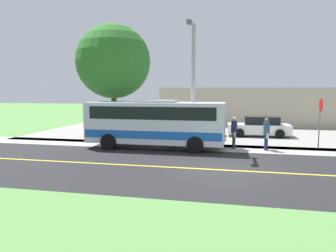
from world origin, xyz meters
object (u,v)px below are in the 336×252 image
street_light_pole (193,80)px  tree_curbside (113,62)px  stop_sign (320,115)px  parked_car_near (259,127)px  shuttle_bus_front (156,122)px  commercial_building (264,105)px  pedestrian_waiting (234,131)px  pedestrian_with_bags (266,133)px

street_light_pole → tree_curbside: 6.47m
stop_sign → parked_car_near: (-4.47, -2.98, -1.28)m
shuttle_bus_front → commercial_building: 18.45m
stop_sign → commercial_building: bearing=-173.3°
shuttle_bus_front → parked_car_near: shuttle_bus_front is taller
stop_sign → parked_car_near: stop_sign is taller
tree_curbside → street_light_pole: bearing=66.3°
pedestrian_waiting → street_light_pole: bearing=-81.6°
pedestrian_with_bags → commercial_building: commercial_building is taller
shuttle_bus_front → pedestrian_with_bags: size_ratio=4.44×
pedestrian_with_bags → stop_sign: size_ratio=0.63×
pedestrian_with_bags → commercial_building: 16.42m
stop_sign → commercial_building: 15.41m
tree_curbside → shuttle_bus_front: bearing=51.9°
street_light_pole → commercial_building: bearing=162.2°
pedestrian_waiting → street_light_pole: (0.35, -2.37, 2.94)m
pedestrian_with_bags → pedestrian_waiting: bearing=-95.4°
pedestrian_with_bags → parked_car_near: 5.54m
pedestrian_waiting → parked_car_near: size_ratio=0.41×
pedestrian_waiting → parked_car_near: bearing=161.8°
pedestrian_waiting → street_light_pole: street_light_pole is taller
street_light_pole → pedestrian_waiting: bearing=98.4°
parked_car_near → tree_curbside: bearing=-72.3°
pedestrian_waiting → street_light_pole: 3.79m
tree_curbside → commercial_building: 18.20m
parked_car_near → pedestrian_with_bags: bearing=0.0°
commercial_building → pedestrian_with_bags: bearing=-4.1°
stop_sign → commercial_building: (-15.30, -1.80, -0.17)m
stop_sign → street_light_pole: size_ratio=0.41×
pedestrian_waiting → stop_sign: size_ratio=0.63×
stop_sign → tree_curbside: 13.38m
pedestrian_with_bags → tree_curbside: bearing=-103.3°
stop_sign → parked_car_near: 5.52m
pedestrian_with_bags → commercial_building: size_ratio=0.09×
shuttle_bus_front → commercial_building: size_ratio=0.40×
shuttle_bus_front → stop_sign: 9.33m
shuttle_bus_front → commercial_building: commercial_building is taller
pedestrian_with_bags → shuttle_bus_front: bearing=-84.9°
shuttle_bus_front → parked_car_near: bearing=134.4°
shuttle_bus_front → pedestrian_waiting: 4.53m
pedestrian_with_bags → stop_sign: bearing=109.5°
shuttle_bus_front → street_light_pole: bearing=100.1°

